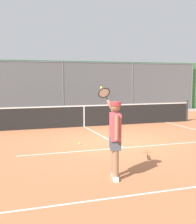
% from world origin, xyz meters
% --- Properties ---
extents(ground_plane, '(60.00, 60.00, 0.00)m').
position_xyz_m(ground_plane, '(0.00, 0.00, 0.00)').
color(ground_plane, '#B76B42').
extents(court_line_markings, '(8.48, 8.18, 0.01)m').
position_xyz_m(court_line_markings, '(0.00, 1.32, 0.00)').
color(court_line_markings, white).
rests_on(court_line_markings, ground).
extents(fence_backdrop, '(20.37, 1.37, 3.16)m').
position_xyz_m(fence_backdrop, '(0.00, -8.41, 1.57)').
color(fence_backdrop, '#565B60').
rests_on(fence_backdrop, ground).
extents(tennis_net, '(10.89, 0.09, 1.07)m').
position_xyz_m(tennis_net, '(0.00, -3.57, 0.49)').
color(tennis_net, '#2D2D2D').
rests_on(tennis_net, ground).
extents(tennis_player, '(0.38, 1.41, 1.97)m').
position_xyz_m(tennis_player, '(1.38, 3.55, 0.98)').
color(tennis_player, silver).
rests_on(tennis_player, ground).
extents(tennis_ball_near_net, '(0.07, 0.07, 0.07)m').
position_xyz_m(tennis_ball_near_net, '(1.18, -0.02, 0.03)').
color(tennis_ball_near_net, '#D6E042').
rests_on(tennis_ball_near_net, ground).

